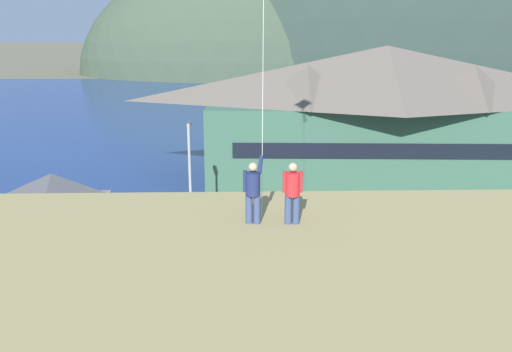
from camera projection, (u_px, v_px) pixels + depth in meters
name	position (u px, v px, depth m)	size (l,w,h in m)	color
ground_plane	(285.00, 315.00, 24.74)	(600.00, 600.00, 0.00)	#66604C
parking_lot_pad	(277.00, 266.00, 29.55)	(40.00, 20.00, 0.10)	gray
bay_water	(253.00, 108.00, 82.55)	(360.00, 84.00, 0.03)	navy
far_hill_west_ridge	(270.00, 70.00, 141.99)	(83.55, 57.39, 73.47)	#2D3D33
far_hill_east_peak	(286.00, 73.00, 135.80)	(96.63, 49.43, 58.68)	#3D4C38
far_hill_center_saddle	(446.00, 75.00, 130.64)	(115.48, 47.25, 91.28)	#2D3D33
harbor_lodge	(384.00, 111.00, 44.07)	(29.09, 11.84, 10.48)	#38604C
storage_shed_near_lot	(55.00, 220.00, 28.68)	(6.08, 5.83, 5.09)	#756B5B
wharf_dock	(258.00, 141.00, 58.10)	(3.20, 15.13, 0.70)	#70604C
moored_boat_wharfside	(224.00, 142.00, 56.17)	(2.90, 7.07, 2.16)	navy
moored_boat_outer_mooring	(295.00, 141.00, 56.57)	(2.97, 7.73, 2.16)	#A8A399
moored_boat_inner_slip	(223.00, 141.00, 56.49)	(2.69, 7.87, 2.16)	#23564C
parked_car_mid_row_far	(372.00, 239.00, 30.47)	(4.25, 2.15, 1.82)	#9EA3A8
parked_car_front_row_red	(108.00, 289.00, 24.87)	(4.27, 2.18, 1.82)	#236633
parked_car_back_row_left	(250.00, 236.00, 30.85)	(4.32, 2.29, 1.82)	silver
parked_car_front_row_silver	(272.00, 301.00, 23.80)	(4.21, 2.08, 1.82)	#236633
parked_car_back_row_right	(509.00, 230.00, 31.83)	(4.35, 2.35, 1.82)	#9EA3A8
parked_car_mid_row_near	(455.00, 294.00, 24.40)	(4.20, 2.06, 1.82)	black
parking_light_pole	(190.00, 169.00, 33.75)	(0.24, 0.78, 6.48)	#ADADB2
person_kite_flyer	(253.00, 190.00, 15.66)	(0.58, 0.63, 1.86)	#384770
person_companion	(292.00, 191.00, 15.63)	(0.55, 0.40, 1.74)	#384770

